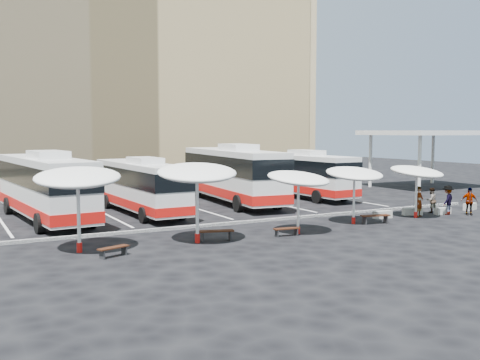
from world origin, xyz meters
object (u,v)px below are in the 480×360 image
bus_3 (299,173)px  wood_bench_0 (113,249)px  wood_bench_2 (287,230)px  wood_bench_3 (375,217)px  conc_bench_0 (383,215)px  passenger_3 (448,200)px  passenger_0 (419,201)px  wood_bench_1 (216,233)px  sunshade_0 (78,178)px  conc_bench_2 (443,211)px  sunshade_2 (298,179)px  bus_1 (140,185)px  conc_bench_3 (470,207)px  bus_2 (232,173)px  passenger_1 (431,200)px  conc_bench_1 (412,211)px  sunshade_3 (354,174)px  passenger_2 (469,201)px  sunshade_4 (417,172)px  sunshade_1 (197,173)px

bus_3 → wood_bench_0: (-18.56, -13.91, -1.57)m
wood_bench_2 → wood_bench_3: size_ratio=0.80×
conc_bench_0 → passenger_3: passenger_3 is taller
wood_bench_3 → passenger_0: size_ratio=0.93×
wood_bench_1 → passenger_0: 14.06m
sunshade_0 → wood_bench_3: bearing=-1.1°
wood_bench_0 → conc_bench_2: size_ratio=1.28×
sunshade_0 → sunshade_2: bearing=-4.4°
bus_1 → sunshade_0: size_ratio=2.50×
conc_bench_2 → conc_bench_3: size_ratio=0.93×
bus_2 → passenger_1: bus_2 is taller
wood_bench_2 → conc_bench_1: bearing=11.6°
sunshade_3 → wood_bench_3: size_ratio=2.04×
bus_1 → bus_3: bus_3 is taller
bus_3 → passenger_2: size_ratio=6.95×
sunshade_4 → passenger_2: 4.20m
sunshade_4 → wood_bench_3: size_ratio=2.20×
passenger_1 → sunshade_1: bearing=11.2°
bus_2 → bus_3: bearing=12.2°
sunshade_2 → conc_bench_3: sunshade_2 is taller
bus_1 → conc_bench_3: bearing=-26.0°
sunshade_2 → bus_1: bearing=114.2°
wood_bench_0 → passenger_1: size_ratio=0.89×
conc_bench_2 → sunshade_3: bearing=-178.4°
bus_1 → sunshade_4: bus_1 is taller
passenger_2 → passenger_3: bearing=177.8°
wood_bench_2 → conc_bench_2: bearing=7.0°
passenger_2 → sunshade_4: bearing=-157.4°
passenger_1 → conc_bench_2: bearing=101.0°
passenger_0 → sunshade_1: bearing=165.1°
wood_bench_2 → sunshade_3: bearing=14.1°
wood_bench_0 → conc_bench_3: 24.43m
passenger_3 → passenger_2: bearing=119.2°
wood_bench_0 → wood_bench_1: bearing=11.7°
conc_bench_1 → passenger_1: (1.81, 0.19, 0.57)m
passenger_3 → conc_bench_2: bearing=-79.5°
passenger_2 → passenger_3: passenger_3 is taller
conc_bench_3 → bus_3: bearing=116.7°
bus_1 → conc_bench_3: size_ratio=9.52×
bus_1 → wood_bench_2: (3.89, -10.79, -1.50)m
sunshade_1 → conc_bench_2: size_ratio=4.13×
sunshade_4 → conc_bench_1: sunshade_4 is taller
sunshade_0 → conc_bench_0: (17.90, 1.04, -2.97)m
wood_bench_1 → conc_bench_3: bearing=4.2°
conc_bench_0 → passenger_2: size_ratio=0.69×
sunshade_2 → sunshade_3: sunshade_3 is taller
sunshade_2 → conc_bench_0: 7.93m
wood_bench_1 → bus_3: bearing=43.9°
bus_1 → passenger_1: bearing=-29.0°
conc_bench_1 → passenger_3: (2.05, -0.87, 0.68)m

